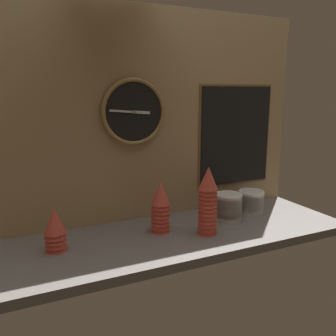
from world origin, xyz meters
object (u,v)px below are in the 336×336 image
object	(u,v)px
cup_stack_far_left	(55,230)
bowl_stack_right	(228,206)
cup_stack_center_right	(208,201)
cup_stack_center	(160,207)
wall_clock	(134,112)
bowl_stack_far_right	(251,201)
menu_board	(235,136)

from	to	relation	value
cup_stack_far_left	bowl_stack_right	xyz separation A→B (m)	(0.85, 0.01, -0.02)
cup_stack_center_right	cup_stack_far_left	bearing A→B (deg)	170.83
cup_stack_center	wall_clock	bearing A→B (deg)	104.34
cup_stack_far_left	bowl_stack_far_right	xyz separation A→B (m)	(1.04, 0.06, -0.03)
cup_stack_center_right	bowl_stack_right	world-z (taller)	cup_stack_center_right
cup_stack_center	bowl_stack_far_right	size ratio (longest dim) A/B	1.72
cup_stack_center_right	wall_clock	world-z (taller)	wall_clock
cup_stack_center_right	bowl_stack_right	xyz separation A→B (m)	(0.19, 0.11, -0.09)
menu_board	wall_clock	bearing A→B (deg)	-179.16
bowl_stack_right	bowl_stack_far_right	distance (m)	0.19
cup_stack_far_left	bowl_stack_far_right	world-z (taller)	cup_stack_far_left
cup_stack_center_right	menu_board	distance (m)	0.54
cup_stack_center_right	wall_clock	distance (m)	0.55
bowl_stack_far_right	wall_clock	size ratio (longest dim) A/B	0.43
cup_stack_center	bowl_stack_far_right	distance (m)	0.57
cup_stack_center	bowl_stack_right	distance (m)	0.38
bowl_stack_far_right	bowl_stack_right	bearing A→B (deg)	-164.14
cup_stack_center_right	wall_clock	xyz separation A→B (m)	(-0.24, 0.31, 0.39)
cup_stack_far_left	wall_clock	size ratio (longest dim) A/B	0.57
cup_stack_far_left	menu_board	bearing A→B (deg)	11.68
cup_stack_center_right	cup_stack_far_left	world-z (taller)	cup_stack_center_right
cup_stack_center	menu_board	world-z (taller)	menu_board
cup_stack_center_right	cup_stack_center	world-z (taller)	cup_stack_center_right
cup_stack_far_left	bowl_stack_right	world-z (taller)	cup_stack_far_left
cup_stack_center_right	bowl_stack_far_right	xyz separation A→B (m)	(0.38, 0.16, -0.10)
cup_stack_far_left	bowl_stack_right	bearing A→B (deg)	0.40
bowl_stack_right	cup_stack_center_right	bearing A→B (deg)	-149.74
cup_stack_center_right	cup_stack_center	distance (m)	0.22
cup_stack_center	bowl_stack_far_right	world-z (taller)	cup_stack_center
wall_clock	bowl_stack_right	bearing A→B (deg)	-24.67
wall_clock	menu_board	xyz separation A→B (m)	(0.60, 0.01, -0.15)
cup_stack_center_right	cup_stack_far_left	size ratio (longest dim) A/B	1.74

